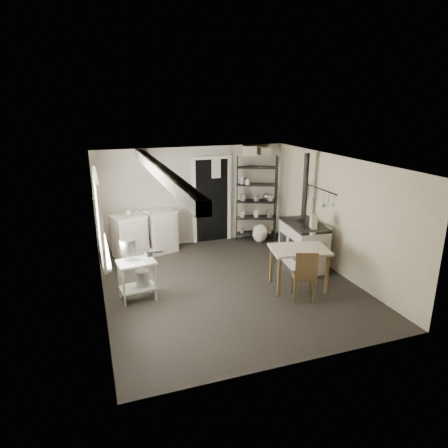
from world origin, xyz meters
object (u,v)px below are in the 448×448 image
object	(u,v)px
flour_sack	(260,233)
base_cabinets	(145,234)
shelf_rack	(256,201)
work_table	(298,268)
prep_table	(137,278)
stove	(303,246)
chair	(304,272)
stockpot	(128,247)

from	to	relation	value
flour_sack	base_cabinets	bearing A→B (deg)	177.27
shelf_rack	work_table	xyz separation A→B (m)	(-0.37, -2.79, -0.57)
prep_table	flour_sack	size ratio (longest dim) A/B	1.59
prep_table	flour_sack	xyz separation A→B (m)	(3.19, 2.00, -0.16)
stove	work_table	size ratio (longest dim) A/B	1.15
prep_table	chair	size ratio (longest dim) A/B	0.78
prep_table	base_cabinets	bearing A→B (deg)	77.98
prep_table	shelf_rack	world-z (taller)	shelf_rack
stockpot	base_cabinets	distance (m)	2.18
stockpot	chair	world-z (taller)	stockpot
flour_sack	chair	bearing A→B (deg)	-99.53
base_cabinets	work_table	distance (m)	3.55
work_table	base_cabinets	bearing A→B (deg)	132.07
base_cabinets	flour_sack	world-z (taller)	base_cabinets
prep_table	base_cabinets	size ratio (longest dim) A/B	0.49
shelf_rack	stove	distance (m)	1.99
shelf_rack	flour_sack	xyz separation A→B (m)	(-0.01, -0.29, -0.71)
shelf_rack	flour_sack	size ratio (longest dim) A/B	4.66
stockpot	chair	xyz separation A→B (m)	(2.82, -0.99, -0.45)
prep_table	work_table	distance (m)	2.88
shelf_rack	flour_sack	bearing A→B (deg)	-70.49
shelf_rack	stove	xyz separation A→B (m)	(0.23, -1.91, -0.51)
stockpot	shelf_rack	world-z (taller)	shelf_rack
base_cabinets	chair	bearing A→B (deg)	-69.02
base_cabinets	chair	size ratio (longest dim) A/B	1.58
chair	work_table	bearing A→B (deg)	91.94
work_table	stockpot	bearing A→B (deg)	168.69
base_cabinets	flour_sack	size ratio (longest dim) A/B	3.25
chair	stove	bearing A→B (deg)	79.69
shelf_rack	flour_sack	distance (m)	0.77
prep_table	base_cabinets	distance (m)	2.18
prep_table	work_table	bearing A→B (deg)	-9.99
stockpot	work_table	xyz separation A→B (m)	(2.94, -0.59, -0.56)
prep_table	flour_sack	world-z (taller)	prep_table
shelf_rack	chair	xyz separation A→B (m)	(-0.49, -3.19, -0.46)
base_cabinets	work_table	size ratio (longest dim) A/B	1.43
base_cabinets	stove	bearing A→B (deg)	-46.10
prep_table	stove	size ratio (longest dim) A/B	0.61
base_cabinets	shelf_rack	xyz separation A→B (m)	(2.75, 0.16, 0.49)
stockpot	stove	bearing A→B (deg)	4.71
stove	chair	distance (m)	1.47
shelf_rack	stockpot	bearing A→B (deg)	-125.48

